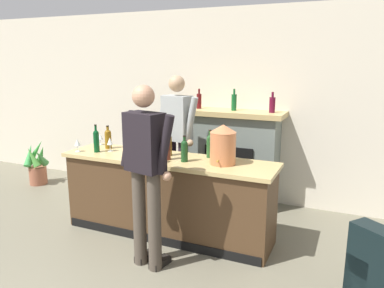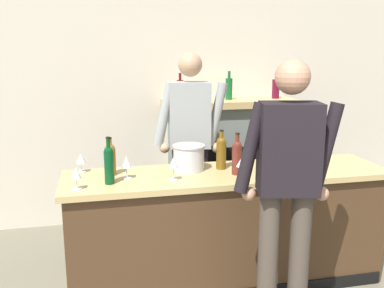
{
  "view_description": "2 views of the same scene",
  "coord_description": "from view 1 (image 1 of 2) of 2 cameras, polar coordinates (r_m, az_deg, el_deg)",
  "views": [
    {
      "loc": [
        2.02,
        -1.13,
        2.03
      ],
      "look_at": [
        0.22,
        2.92,
        1.03
      ],
      "focal_mm": 35.0,
      "sensor_mm": 36.0,
      "label": 1
    },
    {
      "loc": [
        -0.89,
        -0.51,
        1.87
      ],
      "look_at": [
        -0.14,
        2.87,
        1.1
      ],
      "focal_mm": 40.0,
      "sensor_mm": 36.0,
      "label": 2
    }
  ],
  "objects": [
    {
      "name": "wine_glass_mid_counter",
      "position": [
        4.39,
        -9.85,
        -0.27
      ],
      "size": [
        0.07,
        0.07,
        0.17
      ],
      "color": "silver",
      "rests_on": "bar_counter"
    },
    {
      "name": "potted_plant_corner",
      "position": [
        6.73,
        -22.57,
        -2.96
      ],
      "size": [
        0.42,
        0.47,
        0.73
      ],
      "color": "#9C5940",
      "rests_on": "ground_plane"
    },
    {
      "name": "wine_glass_front_right",
      "position": [
        4.67,
        -12.41,
        0.35
      ],
      "size": [
        0.07,
        0.07,
        0.17
      ],
      "color": "silver",
      "rests_on": "bar_counter"
    },
    {
      "name": "ice_bucket_steel",
      "position": [
        4.51,
        -6.41,
        -0.11
      ],
      "size": [
        0.25,
        0.25,
        0.2
      ],
      "color": "silver",
      "rests_on": "bar_counter"
    },
    {
      "name": "wine_bottle_cabernet_heavy",
      "position": [
        4.18,
        -3.81,
        -0.49
      ],
      "size": [
        0.08,
        0.08,
        0.32
      ],
      "color": "maroon",
      "rests_on": "bar_counter"
    },
    {
      "name": "wine_bottle_port_short",
      "position": [
        4.66,
        -14.38,
        0.6
      ],
      "size": [
        0.07,
        0.07,
        0.34
      ],
      "color": "#083E1A",
      "rests_on": "bar_counter"
    },
    {
      "name": "wine_bottle_riesling_slim",
      "position": [
        4.82,
        -12.67,
        0.9
      ],
      "size": [
        0.08,
        0.08,
        0.29
      ],
      "color": "brown",
      "rests_on": "bar_counter"
    },
    {
      "name": "wall_back_panel",
      "position": [
        5.62,
        2.74,
        5.99
      ],
      "size": [
        12.0,
        0.07,
        2.75
      ],
      "color": "beige",
      "rests_on": "ground_plane"
    },
    {
      "name": "bar_counter",
      "position": [
        4.43,
        -3.74,
        -7.93
      ],
      "size": [
        2.53,
        0.65,
        0.94
      ],
      "color": "#47301C",
      "rests_on": "ground_plane"
    },
    {
      "name": "fireplace_stone",
      "position": [
        5.35,
        6.3,
        -1.94
      ],
      "size": [
        1.4,
        0.52,
        1.64
      ],
      "color": "slate",
      "rests_on": "ground_plane"
    },
    {
      "name": "person_bartender",
      "position": [
        4.87,
        -2.3,
        0.81
      ],
      "size": [
        0.65,
        0.36,
        1.84
      ],
      "color": "#2D222F",
      "rests_on": "ground_plane"
    },
    {
      "name": "copper_dispenser",
      "position": [
        3.99,
        4.74,
        -0.05
      ],
      "size": [
        0.28,
        0.32,
        0.43
      ],
      "color": "#CD7749",
      "rests_on": "bar_counter"
    },
    {
      "name": "wine_bottle_burgundy_dark",
      "position": [
        4.1,
        -1.17,
        -0.89
      ],
      "size": [
        0.08,
        0.08,
        0.29
      ],
      "color": "#19431E",
      "rests_on": "bar_counter"
    },
    {
      "name": "wine_glass_back_row",
      "position": [
        4.75,
        -17.07,
        0.15
      ],
      "size": [
        0.07,
        0.07,
        0.16
      ],
      "color": "silver",
      "rests_on": "bar_counter"
    },
    {
      "name": "person_customer",
      "position": [
        3.6,
        -7.06,
        -3.9
      ],
      "size": [
        0.65,
        0.36,
        1.81
      ],
      "color": "#453C33",
      "rests_on": "ground_plane"
    },
    {
      "name": "wine_bottle_rose_blush",
      "position": [
        4.27,
        2.75,
        -0.15
      ],
      "size": [
        0.08,
        0.08,
        0.32
      ],
      "color": "#255427",
      "rests_on": "bar_counter"
    },
    {
      "name": "wine_glass_near_bucket",
      "position": [
        5.05,
        -13.81,
        1.04
      ],
      "size": [
        0.07,
        0.07,
        0.15
      ],
      "color": "silver",
      "rests_on": "bar_counter"
    },
    {
      "name": "wine_glass_by_dispenser",
      "position": [
        4.07,
        -4.72,
        -1.15
      ],
      "size": [
        0.08,
        0.08,
        0.17
      ],
      "color": "silver",
      "rests_on": "bar_counter"
    },
    {
      "name": "wine_bottle_merlot_tall",
      "position": [
        4.36,
        -3.6,
        0.05
      ],
      "size": [
        0.08,
        0.08,
        0.32
      ],
      "color": "brown",
      "rests_on": "bar_counter"
    }
  ]
}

